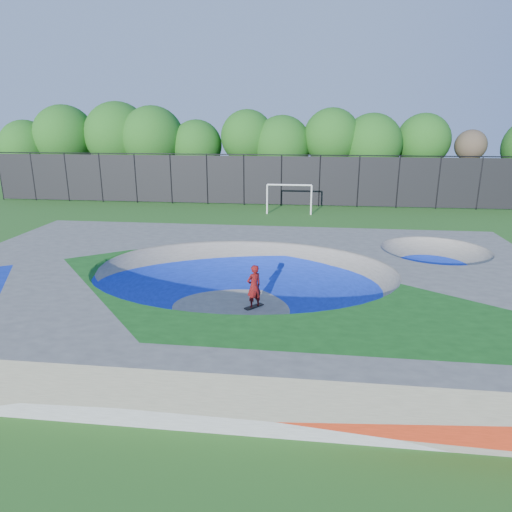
{
  "coord_description": "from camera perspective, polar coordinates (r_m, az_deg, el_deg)",
  "views": [
    {
      "loc": [
        2.29,
        -15.3,
        6.61
      ],
      "look_at": [
        0.12,
        3.0,
        1.1
      ],
      "focal_mm": 32.0,
      "sensor_mm": 36.0,
      "label": 1
    }
  ],
  "objects": [
    {
      "name": "ground",
      "position": [
        16.82,
        -1.61,
        -6.49
      ],
      "size": [
        120.0,
        120.0,
        0.0
      ],
      "primitive_type": "plane",
      "color": "#255E1A",
      "rests_on": "ground"
    },
    {
      "name": "skate_deck",
      "position": [
        16.54,
        -1.63,
        -4.1
      ],
      "size": [
        22.0,
        14.0,
        1.5
      ],
      "primitive_type": "cube",
      "color": "gray",
      "rests_on": "ground"
    },
    {
      "name": "skater",
      "position": [
        16.56,
        -0.25,
        -3.83
      ],
      "size": [
        0.7,
        0.69,
        1.63
      ],
      "primitive_type": "imported",
      "rotation": [
        0.0,
        0.0,
        3.86
      ],
      "color": "#B5110E",
      "rests_on": "ground"
    },
    {
      "name": "skateboard",
      "position": [
        16.86,
        -0.25,
        -6.35
      ],
      "size": [
        0.7,
        0.72,
        0.05
      ],
      "primitive_type": "cube",
      "rotation": [
        0.0,
        0.0,
        0.81
      ],
      "color": "black",
      "rests_on": "ground"
    },
    {
      "name": "soccer_goal",
      "position": [
        33.3,
        4.17,
        7.81
      ],
      "size": [
        3.32,
        0.12,
        2.19
      ],
      "color": "white",
      "rests_on": "ground"
    },
    {
      "name": "fence",
      "position": [
        36.65,
        3.19,
        9.54
      ],
      "size": [
        48.09,
        0.09,
        4.04
      ],
      "color": "black",
      "rests_on": "ground"
    },
    {
      "name": "treeline",
      "position": [
        41.51,
        -1.47,
        14.21
      ],
      "size": [
        51.8,
        6.6,
        8.27
      ],
      "color": "#4F3227",
      "rests_on": "ground"
    }
  ]
}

